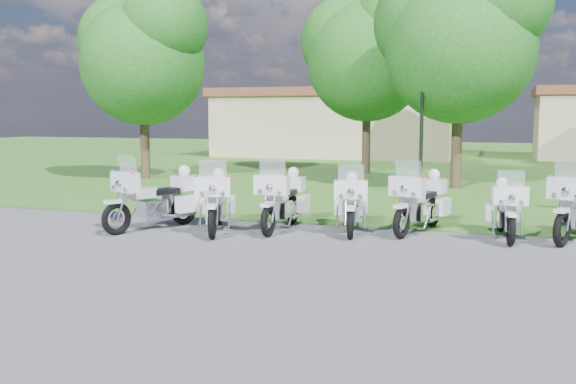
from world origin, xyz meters
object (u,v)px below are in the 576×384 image
(motorcycle_1, at_px, (216,200))
(motorcycle_0, at_px, (157,197))
(motorcycle_2, at_px, (283,199))
(lamp_post, at_px, (422,94))
(motorcycle_4, at_px, (421,201))
(motorcycle_5, at_px, (505,208))
(motorcycle_3, at_px, (351,202))

(motorcycle_1, bearing_deg, motorcycle_0, -12.73)
(motorcycle_1, height_order, motorcycle_2, motorcycle_2)
(motorcycle_2, relative_size, lamp_post, 0.56)
(motorcycle_1, relative_size, motorcycle_4, 0.98)
(motorcycle_1, distance_m, motorcycle_2, 1.45)
(motorcycle_2, distance_m, lamp_post, 8.34)
(motorcycle_1, distance_m, motorcycle_5, 6.01)
(motorcycle_5, xyz_separation_m, lamp_post, (-2.58, 7.19, 2.56))
(motorcycle_1, height_order, motorcycle_3, motorcycle_1)
(motorcycle_2, distance_m, motorcycle_4, 2.95)
(motorcycle_1, relative_size, motorcycle_3, 1.03)
(motorcycle_5, bearing_deg, motorcycle_1, 4.01)
(motorcycle_2, bearing_deg, motorcycle_1, 25.74)
(motorcycle_0, bearing_deg, motorcycle_4, -141.34)
(lamp_post, bearing_deg, motorcycle_0, -118.63)
(lamp_post, bearing_deg, motorcycle_4, -82.93)
(motorcycle_0, relative_size, motorcycle_4, 1.00)
(motorcycle_2, height_order, motorcycle_5, motorcycle_2)
(motorcycle_0, relative_size, motorcycle_2, 0.97)
(motorcycle_1, relative_size, motorcycle_5, 1.06)
(motorcycle_0, height_order, lamp_post, lamp_post)
(motorcycle_0, height_order, motorcycle_4, motorcycle_0)
(motorcycle_5, bearing_deg, motorcycle_2, -0.81)
(motorcycle_0, height_order, motorcycle_2, motorcycle_0)
(motorcycle_4, bearing_deg, motorcycle_3, 31.62)
(motorcycle_1, bearing_deg, motorcycle_4, 176.96)
(motorcycle_5, distance_m, lamp_post, 8.06)
(motorcycle_2, height_order, lamp_post, lamp_post)
(motorcycle_4, xyz_separation_m, motorcycle_5, (1.71, -0.13, -0.06))
(motorcycle_1, height_order, motorcycle_5, motorcycle_1)
(motorcycle_0, bearing_deg, motorcycle_3, -141.89)
(motorcycle_4, relative_size, motorcycle_5, 1.08)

